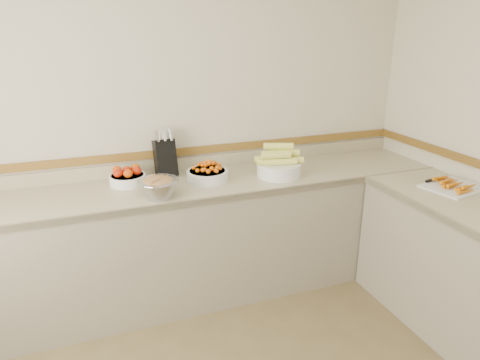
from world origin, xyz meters
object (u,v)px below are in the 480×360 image
object	(u,v)px
cutting_board	(454,186)
rhubarb_bowl	(159,187)
cherry_tomato_bowl	(208,173)
knife_block	(165,157)
corn_bowl	(279,165)
tomato_bowl	(128,177)

from	to	relation	value
cutting_board	rhubarb_bowl	bearing A→B (deg)	164.88
cherry_tomato_bowl	knife_block	bearing A→B (deg)	141.06
corn_bowl	cutting_board	world-z (taller)	corn_bowl
cutting_board	corn_bowl	bearing A→B (deg)	147.09
knife_block	cherry_tomato_bowl	world-z (taller)	knife_block
knife_block	rhubarb_bowl	world-z (taller)	knife_block
cherry_tomato_bowl	cutting_board	size ratio (longest dim) A/B	0.67
rhubarb_bowl	cutting_board	world-z (taller)	rhubarb_bowl
knife_block	corn_bowl	size ratio (longest dim) A/B	0.99
corn_bowl	rhubarb_bowl	xyz separation A→B (m)	(-0.92, -0.14, -0.00)
corn_bowl	knife_block	bearing A→B (deg)	159.82
cherry_tomato_bowl	cutting_board	world-z (taller)	cherry_tomato_bowl
tomato_bowl	rhubarb_bowl	world-z (taller)	rhubarb_bowl
knife_block	cutting_board	bearing A→B (deg)	-27.71
knife_block	cherry_tomato_bowl	xyz separation A→B (m)	(0.26, -0.21, -0.09)
knife_block	tomato_bowl	distance (m)	0.32
knife_block	rhubarb_bowl	distance (m)	0.45
tomato_bowl	knife_block	bearing A→B (deg)	16.40
knife_block	rhubarb_bowl	size ratio (longest dim) A/B	1.35
tomato_bowl	rhubarb_bowl	size ratio (longest dim) A/B	0.97
knife_block	cherry_tomato_bowl	distance (m)	0.35
cherry_tomato_bowl	corn_bowl	size ratio (longest dim) A/B	0.82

